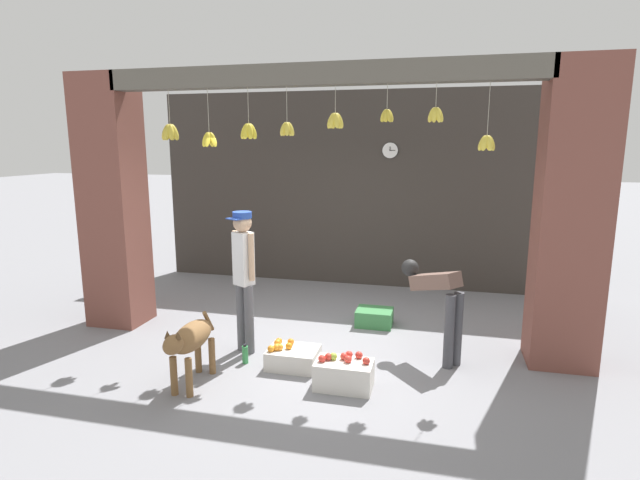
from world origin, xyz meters
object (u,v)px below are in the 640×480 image
(produce_box_green, at_px, (374,317))
(shopkeeper, at_px, (244,270))
(dog, at_px, (190,340))
(fruit_crate_apples, at_px, (344,374))
(wall_clock, at_px, (390,150))
(worker_stooping, at_px, (438,298))
(fruit_crate_oranges, at_px, (292,357))
(water_bottle, at_px, (245,354))

(produce_box_green, bearing_deg, shopkeeper, -138.27)
(dog, distance_m, fruit_crate_apples, 1.58)
(dog, relative_size, wall_clock, 3.62)
(shopkeeper, bearing_deg, produce_box_green, -110.80)
(worker_stooping, xyz_separation_m, fruit_crate_oranges, (-1.54, -0.59, -0.61))
(shopkeeper, bearing_deg, wall_clock, -85.35)
(dog, bearing_deg, shopkeeper, 166.94)
(worker_stooping, distance_m, fruit_crate_apples, 1.41)
(shopkeeper, height_order, wall_clock, wall_clock)
(shopkeeper, relative_size, wall_clock, 6.22)
(shopkeeper, distance_m, wall_clock, 3.67)
(shopkeeper, height_order, produce_box_green, shopkeeper)
(worker_stooping, relative_size, produce_box_green, 2.26)
(shopkeeper, bearing_deg, water_bottle, 137.96)
(fruit_crate_apples, relative_size, wall_clock, 2.14)
(worker_stooping, distance_m, wall_clock, 3.37)
(fruit_crate_oranges, height_order, fruit_crate_apples, fruit_crate_apples)
(worker_stooping, xyz_separation_m, water_bottle, (-2.08, -0.63, -0.62))
(fruit_crate_apples, bearing_deg, produce_box_green, 87.97)
(fruit_crate_oranges, xyz_separation_m, produce_box_green, (0.71, 1.50, -0.00))
(shopkeeper, height_order, fruit_crate_apples, shopkeeper)
(worker_stooping, xyz_separation_m, produce_box_green, (-0.82, 0.91, -0.62))
(produce_box_green, bearing_deg, wall_clock, 91.26)
(fruit_crate_apples, xyz_separation_m, produce_box_green, (0.07, 1.84, -0.04))
(produce_box_green, relative_size, wall_clock, 1.79)
(worker_stooping, height_order, produce_box_green, worker_stooping)
(wall_clock, bearing_deg, shopkeeper, -112.82)
(worker_stooping, bearing_deg, produce_box_green, 82.23)
(dog, height_order, wall_clock, wall_clock)
(water_bottle, bearing_deg, fruit_crate_oranges, 3.91)
(fruit_crate_apples, height_order, produce_box_green, fruit_crate_apples)
(worker_stooping, bearing_deg, dog, 157.45)
(dog, height_order, worker_stooping, worker_stooping)
(fruit_crate_apples, relative_size, produce_box_green, 1.19)
(fruit_crate_oranges, relative_size, wall_clock, 2.03)
(produce_box_green, height_order, water_bottle, same)
(wall_clock, bearing_deg, water_bottle, -109.27)
(shopkeeper, distance_m, fruit_crate_oranges, 1.13)
(fruit_crate_oranges, xyz_separation_m, water_bottle, (-0.54, -0.04, -0.01))
(fruit_crate_apples, bearing_deg, wall_clock, 89.66)
(fruit_crate_oranges, relative_size, produce_box_green, 1.13)
(water_bottle, relative_size, wall_clock, 0.82)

